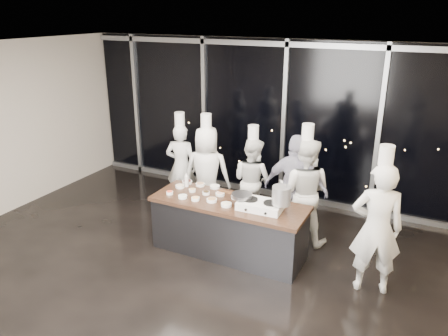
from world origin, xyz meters
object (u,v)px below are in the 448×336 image
at_px(chef_right, 304,191).
at_px(chef_center, 252,180).
at_px(demo_counter, 229,227).
at_px(chef_left, 207,172).
at_px(guest, 296,189).
at_px(stove, 260,205).
at_px(chef_side, 377,228).
at_px(frying_pan, 241,195).
at_px(stock_pot, 281,195).
at_px(chef_far_left, 181,165).

bearing_deg(chef_right, chef_center, -19.61).
height_order(demo_counter, chef_left, chef_left).
relative_size(chef_center, guest, 0.99).
distance_m(demo_counter, stove, 0.74).
bearing_deg(chef_side, chef_center, -43.34).
relative_size(frying_pan, stock_pot, 2.02).
xyz_separation_m(stove, chef_side, (1.66, 0.04, -0.01)).
xyz_separation_m(chef_center, chef_side, (2.32, -1.21, 0.15)).
xyz_separation_m(demo_counter, stock_pot, (0.85, -0.02, 0.72)).
bearing_deg(frying_pan, chef_far_left, 143.71).
height_order(stock_pot, chef_far_left, chef_far_left).
height_order(stove, chef_side, chef_side).
height_order(demo_counter, frying_pan, frying_pan).
height_order(demo_counter, chef_center, chef_center).
distance_m(stove, chef_center, 1.43).
height_order(guest, chef_right, chef_right).
bearing_deg(chef_left, stove, 130.31).
distance_m(chef_far_left, guest, 2.43).
height_order(guest, chef_side, chef_side).
relative_size(frying_pan, chef_center, 0.30).
bearing_deg(guest, chef_side, 148.93).
height_order(chef_far_left, chef_center, chef_far_left).
bearing_deg(stock_pot, chef_right, 85.36).
height_order(stove, guest, guest).
relative_size(stove, stock_pot, 2.47).
xyz_separation_m(stove, chef_left, (-1.47, 1.03, -0.07)).
bearing_deg(guest, chef_left, -2.85).
height_order(chef_right, chef_side, chef_side).
xyz_separation_m(chef_left, chef_right, (1.86, -0.09, 0.02)).
relative_size(frying_pan, chef_far_left, 0.29).
bearing_deg(stove, guest, 72.27).
bearing_deg(chef_right, frying_pan, 50.50).
xyz_separation_m(stove, frying_pan, (-0.31, -0.01, 0.10)).
bearing_deg(chef_far_left, demo_counter, 129.32).
bearing_deg(frying_pan, chef_side, -0.88).
relative_size(demo_counter, chef_far_left, 1.29).
xyz_separation_m(chef_left, chef_side, (3.13, -0.99, 0.07)).
bearing_deg(demo_counter, chef_center, 95.66).
height_order(demo_counter, chef_side, chef_side).
xyz_separation_m(frying_pan, chef_left, (-1.16, 1.03, -0.18)).
distance_m(chef_left, chef_center, 0.85).
height_order(demo_counter, guest, guest).
relative_size(demo_counter, stock_pot, 9.02).
bearing_deg(guest, chef_center, -19.54).
height_order(chef_center, guest, guest).
bearing_deg(guest, chef_far_left, -6.86).
relative_size(frying_pan, chef_right, 0.27).
bearing_deg(chef_left, guest, 161.54).
bearing_deg(frying_pan, stove, -1.11).
xyz_separation_m(stock_pot, guest, (-0.06, 0.90, -0.25)).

